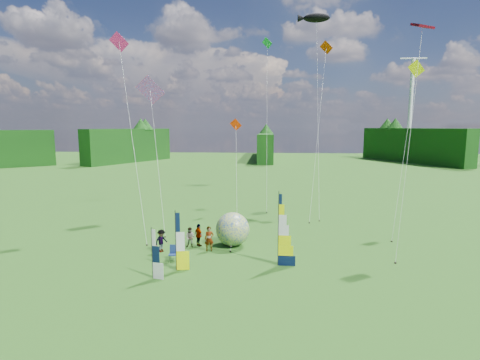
# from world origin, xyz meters

# --- Properties ---
(ground) EXTENTS (220.00, 220.00, 0.00)m
(ground) POSITION_xyz_m (0.00, 0.00, 0.00)
(ground) COLOR #225019
(ground) RESTS_ON ground
(treeline_ring) EXTENTS (210.00, 210.00, 8.00)m
(treeline_ring) POSITION_xyz_m (0.00, 0.00, 4.00)
(treeline_ring) COLOR #10370E
(treeline_ring) RESTS_ON ground
(turbine_right) EXTENTS (8.00, 1.20, 30.00)m
(turbine_right) POSITION_xyz_m (45.00, 102.00, 15.00)
(turbine_right) COLOR silver
(turbine_right) RESTS_ON ground
(feather_banner_main) EXTENTS (1.31, 0.15, 4.82)m
(feather_banner_main) POSITION_xyz_m (1.62, 2.65, 2.41)
(feather_banner_main) COLOR #091637
(feather_banner_main) RESTS_ON ground
(side_banner_left) EXTENTS (1.05, 0.24, 3.77)m
(side_banner_left) POSITION_xyz_m (-4.87, 1.31, 1.89)
(side_banner_left) COLOR #F6FF00
(side_banner_left) RESTS_ON ground
(side_banner_far) EXTENTS (0.92, 0.29, 3.08)m
(side_banner_far) POSITION_xyz_m (-5.97, -0.09, 1.54)
(side_banner_far) COLOR white
(side_banner_far) RESTS_ON ground
(bol_inflatable) EXTENTS (3.21, 3.21, 2.59)m
(bol_inflatable) POSITION_xyz_m (-1.79, 6.61, 1.30)
(bol_inflatable) COLOR navy
(bol_inflatable) RESTS_ON ground
(spectator_a) EXTENTS (0.76, 0.58, 1.85)m
(spectator_a) POSITION_xyz_m (-3.37, 5.18, 0.93)
(spectator_a) COLOR #66594C
(spectator_a) RESTS_ON ground
(spectator_b) EXTENTS (0.78, 0.44, 1.54)m
(spectator_b) POSITION_xyz_m (-4.94, 5.92, 0.77)
(spectator_b) COLOR #66594C
(spectator_b) RESTS_ON ground
(spectator_c) EXTENTS (0.94, 1.12, 1.68)m
(spectator_c) POSITION_xyz_m (-6.83, 4.71, 0.84)
(spectator_c) COLOR #66594C
(spectator_c) RESTS_ON ground
(spectator_d) EXTENTS (0.98, 1.05, 1.75)m
(spectator_d) POSITION_xyz_m (-4.35, 6.22, 0.87)
(spectator_d) COLOR #66594C
(spectator_d) RESTS_ON ground
(camp_chair) EXTENTS (0.66, 0.66, 1.08)m
(camp_chair) POSITION_xyz_m (-5.49, 2.93, 0.54)
(camp_chair) COLOR #12244E
(camp_chair) RESTS_ON ground
(kite_whale) EXTENTS (7.11, 14.08, 23.28)m
(kite_whale) POSITION_xyz_m (6.09, 19.84, 11.64)
(kite_whale) COLOR black
(kite_whale) RESTS_ON ground
(kite_rainbow_delta) EXTENTS (11.10, 14.78, 15.18)m
(kite_rainbow_delta) POSITION_xyz_m (-9.36, 12.54, 7.59)
(kite_rainbow_delta) COLOR red
(kite_rainbow_delta) RESTS_ON ground
(kite_parafoil) EXTENTS (9.24, 10.70, 18.33)m
(kite_parafoil) POSITION_xyz_m (10.90, 6.32, 9.16)
(kite_parafoil) COLOR #A90015
(kite_parafoil) RESTS_ON ground
(small_kite_red) EXTENTS (5.40, 8.93, 10.42)m
(small_kite_red) POSITION_xyz_m (-2.30, 15.90, 5.21)
(small_kite_red) COLOR red
(small_kite_red) RESTS_ON ground
(small_kite_orange) EXTENTS (8.55, 12.09, 19.05)m
(small_kite_orange) POSITION_xyz_m (6.00, 18.22, 9.53)
(small_kite_orange) COLOR #D63A00
(small_kite_orange) RESTS_ON ground
(small_kite_yellow) EXTENTS (6.92, 9.56, 15.60)m
(small_kite_yellow) POSITION_xyz_m (12.46, 11.63, 7.80)
(small_kite_yellow) COLOR #FBFF00
(small_kite_yellow) RESTS_ON ground
(small_kite_pink) EXTENTS (7.74, 9.48, 17.87)m
(small_kite_pink) POSITION_xyz_m (-10.32, 9.01, 8.93)
(small_kite_pink) COLOR #DA206A
(small_kite_pink) RESTS_ON ground
(small_kite_green) EXTENTS (7.43, 12.74, 20.80)m
(small_kite_green) POSITION_xyz_m (0.65, 23.12, 10.40)
(small_kite_green) COLOR green
(small_kite_green) RESTS_ON ground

